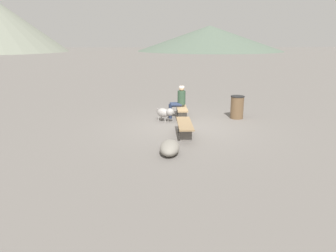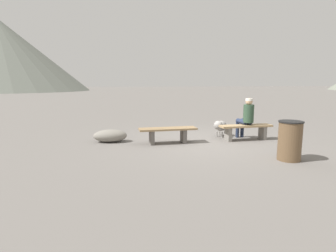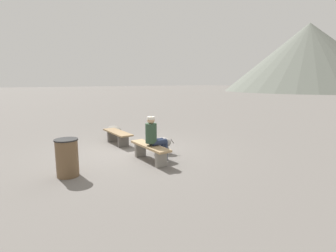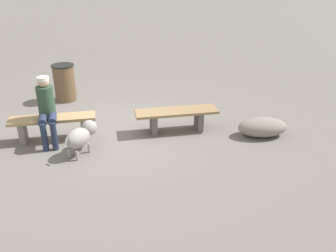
{
  "view_description": "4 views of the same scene",
  "coord_description": "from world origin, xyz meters",
  "px_view_note": "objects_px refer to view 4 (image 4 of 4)",
  "views": [
    {
      "loc": [
        -10.93,
        1.34,
        3.08
      ],
      "look_at": [
        -1.27,
        0.74,
        0.38
      ],
      "focal_mm": 33.58,
      "sensor_mm": 36.0,
      "label": 1
    },
    {
      "loc": [
        -3.07,
        -7.3,
        1.75
      ],
      "look_at": [
        -1.28,
        -0.18,
        0.57
      ],
      "focal_mm": 29.07,
      "sensor_mm": 36.0,
      "label": 2
    },
    {
      "loc": [
        7.24,
        -3.69,
        2.23
      ],
      "look_at": [
        1.0,
        0.83,
        0.9
      ],
      "focal_mm": 27.79,
      "sensor_mm": 36.0,
      "label": 3
    },
    {
      "loc": [
        0.48,
        6.84,
        3.27
      ],
      "look_at": [
        -0.65,
        1.84,
        0.9
      ],
      "focal_mm": 39.34,
      "sensor_mm": 36.0,
      "label": 4
    }
  ],
  "objects_px": {
    "seated_person": "(46,107)",
    "dog": "(81,135)",
    "bench_left": "(176,116)",
    "trash_bin": "(64,83)",
    "boulder": "(262,127)",
    "bench_right": "(53,123)"
  },
  "relations": [
    {
      "from": "trash_bin",
      "to": "boulder",
      "type": "distance_m",
      "value": 4.87
    },
    {
      "from": "bench_left",
      "to": "trash_bin",
      "type": "height_order",
      "value": "trash_bin"
    },
    {
      "from": "seated_person",
      "to": "dog",
      "type": "xyz_separation_m",
      "value": [
        -0.59,
        0.58,
        -0.38
      ]
    },
    {
      "from": "seated_person",
      "to": "boulder",
      "type": "distance_m",
      "value": 4.19
    },
    {
      "from": "seated_person",
      "to": "boulder",
      "type": "bearing_deg",
      "value": 168.51
    },
    {
      "from": "trash_bin",
      "to": "boulder",
      "type": "xyz_separation_m",
      "value": [
        -3.87,
        2.94,
        -0.27
      ]
    },
    {
      "from": "seated_person",
      "to": "dog",
      "type": "height_order",
      "value": "seated_person"
    },
    {
      "from": "bench_left",
      "to": "boulder",
      "type": "xyz_separation_m",
      "value": [
        -1.62,
        0.6,
        -0.14
      ]
    },
    {
      "from": "bench_right",
      "to": "seated_person",
      "type": "height_order",
      "value": "seated_person"
    },
    {
      "from": "dog",
      "to": "seated_person",
      "type": "bearing_deg",
      "value": 85.98
    },
    {
      "from": "bench_right",
      "to": "seated_person",
      "type": "distance_m",
      "value": 0.42
    },
    {
      "from": "bench_left",
      "to": "trash_bin",
      "type": "relative_size",
      "value": 1.86
    },
    {
      "from": "dog",
      "to": "boulder",
      "type": "xyz_separation_m",
      "value": [
        -3.51,
        0.06,
        -0.17
      ]
    },
    {
      "from": "seated_person",
      "to": "boulder",
      "type": "height_order",
      "value": "seated_person"
    },
    {
      "from": "trash_bin",
      "to": "boulder",
      "type": "relative_size",
      "value": 0.91
    },
    {
      "from": "seated_person",
      "to": "bench_left",
      "type": "bearing_deg",
      "value": 176.41
    },
    {
      "from": "bench_left",
      "to": "boulder",
      "type": "distance_m",
      "value": 1.73
    },
    {
      "from": "bench_left",
      "to": "bench_right",
      "type": "xyz_separation_m",
      "value": [
        2.42,
        -0.15,
        0.01
      ]
    },
    {
      "from": "bench_left",
      "to": "seated_person",
      "type": "distance_m",
      "value": 2.52
    },
    {
      "from": "seated_person",
      "to": "bench_right",
      "type": "bearing_deg",
      "value": -124.29
    },
    {
      "from": "dog",
      "to": "trash_bin",
      "type": "xyz_separation_m",
      "value": [
        0.36,
        -2.89,
        0.1
      ]
    },
    {
      "from": "bench_right",
      "to": "dog",
      "type": "distance_m",
      "value": 0.86
    }
  ]
}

